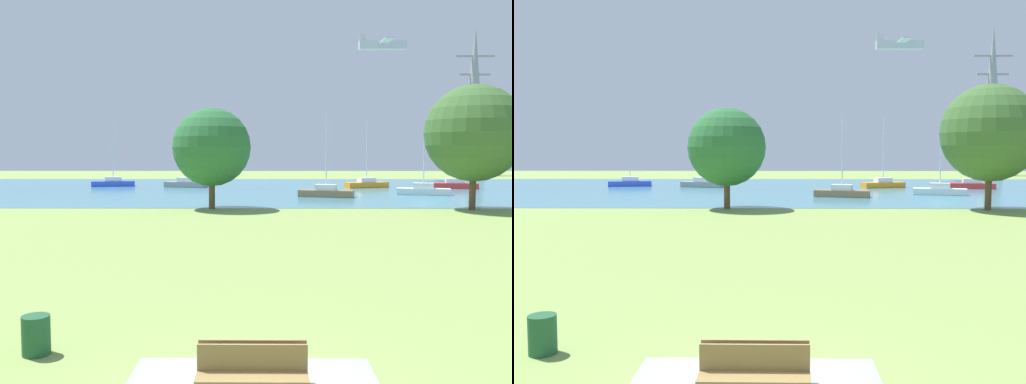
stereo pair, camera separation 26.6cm
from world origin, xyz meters
TOP-DOWN VIEW (x-y plane):
  - ground_plane at (0.00, 22.00)m, footprint 160.00×160.00m
  - bench_facing_water at (0.00, 0.27)m, footprint 1.80×0.48m
  - bench_facing_inland at (0.00, -0.27)m, footprint 1.80×0.48m
  - litter_bin at (-4.41, 2.02)m, footprint 0.56×0.56m
  - water_surface at (0.00, 50.00)m, footprint 140.00×40.00m
  - sailboat_gray at (-8.25, 52.52)m, footprint 5.03×2.84m
  - sailboat_brown at (5.93, 39.72)m, footprint 5.03×2.81m
  - sailboat_blue at (-16.80, 53.90)m, footprint 5.01×2.50m
  - sailboat_white at (15.26, 42.14)m, footprint 5.03×2.74m
  - sailboat_orange at (11.84, 51.91)m, footprint 5.03×2.93m
  - sailboat_red at (21.09, 50.56)m, footprint 5.00×2.44m
  - tree_mid_shore at (-3.33, 29.92)m, footprint 5.53×5.53m
  - tree_east_far at (14.84, 29.27)m, footprint 6.71×6.71m
  - electricity_pylon at (35.61, 83.65)m, footprint 6.40×4.40m
  - light_aircraft at (16.66, 67.31)m, footprint 6.41×8.41m

SIDE VIEW (x-z plane):
  - ground_plane at x=0.00m, z-range 0.00..0.00m
  - water_surface at x=0.00m, z-range 0.00..0.02m
  - litter_bin at x=-4.41m, z-range 0.00..0.80m
  - sailboat_white at x=15.26m, z-range -2.43..3.33m
  - sailboat_red at x=21.09m, z-range -2.47..3.37m
  - sailboat_gray at x=-8.25m, z-range -2.63..3.54m
  - sailboat_blue at x=-16.80m, z-range -3.01..3.94m
  - bench_facing_water at x=0.00m, z-range 0.02..0.91m
  - bench_facing_inland at x=0.00m, z-range 0.02..0.91m
  - sailboat_brown at x=5.93m, z-range -3.35..4.30m
  - sailboat_orange at x=11.84m, z-range -3.52..4.47m
  - tree_mid_shore at x=-3.33m, z-range 0.79..7.92m
  - tree_east_far at x=14.84m, z-range 0.98..9.66m
  - electricity_pylon at x=35.61m, z-range 0.01..24.63m
  - light_aircraft at x=16.66m, z-range 17.42..19.52m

